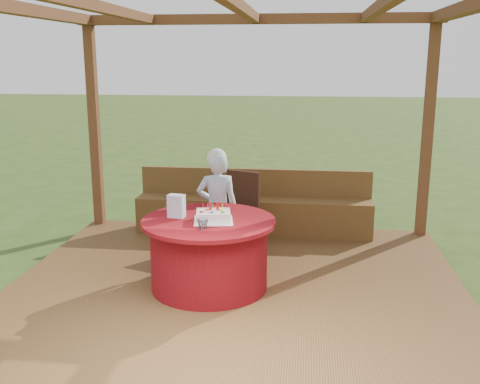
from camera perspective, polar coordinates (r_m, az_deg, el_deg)
name	(u,v)px	position (r m, az deg, el deg)	size (l,w,h in m)	color
ground	(237,294)	(5.75, -0.30, -10.32)	(60.00, 60.00, 0.00)	#2C4517
deck	(237,288)	(5.73, -0.30, -9.77)	(4.50, 4.00, 0.12)	brown
pergola	(237,48)	(5.26, -0.34, 14.42)	(4.50, 4.00, 2.72)	brown
bench	(254,212)	(7.23, 1.39, -2.04)	(3.00, 0.42, 0.80)	brown
table	(209,253)	(5.49, -3.16, -6.22)	(1.29, 1.29, 0.69)	maroon
chair	(239,205)	(6.71, -0.13, -1.31)	(0.55, 0.55, 0.88)	black
elderly_woman	(217,205)	(6.10, -2.32, -1.36)	(0.49, 0.38, 1.26)	#9CC8E8
birthday_cake	(213,216)	(5.32, -2.73, -2.43)	(0.42, 0.42, 0.17)	white
gift_bag	(176,206)	(5.46, -6.48, -1.43)	(0.16, 0.10, 0.22)	#F29CDA
drinking_glass	(203,224)	(5.07, -3.81, -3.29)	(0.10, 0.10, 0.09)	white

